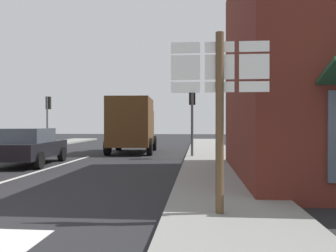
{
  "coord_description": "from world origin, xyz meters",
  "views": [
    {
      "loc": [
        5.51,
        -5.09,
        1.66
      ],
      "look_at": [
        4.01,
        11.92,
        1.54
      ],
      "focal_mm": 37.35,
      "sensor_mm": 36.0,
      "label": 1
    }
  ],
  "objects_px": {
    "delivery_truck": "(132,124)",
    "traffic_light_far_left": "(48,110)",
    "sedan_far": "(29,146)",
    "traffic_light_near_right": "(192,105)",
    "route_sign_post": "(220,103)"
  },
  "relations": [
    {
      "from": "traffic_light_near_right",
      "to": "traffic_light_far_left",
      "type": "distance_m",
      "value": 12.86
    },
    {
      "from": "delivery_truck",
      "to": "sedan_far",
      "type": "bearing_deg",
      "value": -116.86
    },
    {
      "from": "sedan_far",
      "to": "route_sign_post",
      "type": "distance_m",
      "value": 10.38
    },
    {
      "from": "route_sign_post",
      "to": "delivery_truck",
      "type": "bearing_deg",
      "value": 106.9
    },
    {
      "from": "sedan_far",
      "to": "traffic_light_far_left",
      "type": "distance_m",
      "value": 11.51
    },
    {
      "from": "route_sign_post",
      "to": "traffic_light_near_right",
      "type": "bearing_deg",
      "value": 93.57
    },
    {
      "from": "sedan_far",
      "to": "route_sign_post",
      "type": "xyz_separation_m",
      "value": [
        7.12,
        -7.46,
        1.24
      ]
    },
    {
      "from": "sedan_far",
      "to": "route_sign_post",
      "type": "relative_size",
      "value": 1.35
    },
    {
      "from": "sedan_far",
      "to": "route_sign_post",
      "type": "height_order",
      "value": "route_sign_post"
    },
    {
      "from": "sedan_far",
      "to": "traffic_light_near_right",
      "type": "bearing_deg",
      "value": 25.59
    },
    {
      "from": "traffic_light_near_right",
      "to": "traffic_light_far_left",
      "type": "xyz_separation_m",
      "value": [
        -10.41,
        7.54,
        0.11
      ]
    },
    {
      "from": "delivery_truck",
      "to": "traffic_light_far_left",
      "type": "relative_size",
      "value": 1.42
    },
    {
      "from": "delivery_truck",
      "to": "route_sign_post",
      "type": "distance_m",
      "value": 14.06
    },
    {
      "from": "delivery_truck",
      "to": "route_sign_post",
      "type": "height_order",
      "value": "route_sign_post"
    },
    {
      "from": "sedan_far",
      "to": "traffic_light_far_left",
      "type": "relative_size",
      "value": 1.21
    }
  ]
}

